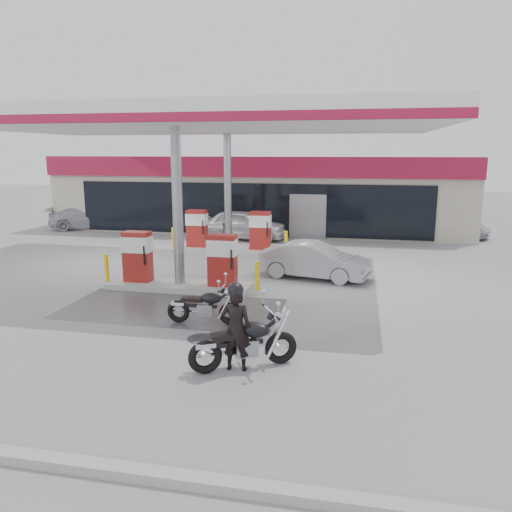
{
  "coord_description": "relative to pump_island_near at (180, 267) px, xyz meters",
  "views": [
    {
      "loc": [
        5.43,
        -12.44,
        4.27
      ],
      "look_at": [
        2.49,
        1.81,
        1.2
      ],
      "focal_mm": 35.0,
      "sensor_mm": 36.0,
      "label": 1
    }
  ],
  "objects": [
    {
      "name": "biker_main",
      "position": [
        3.17,
        -5.44,
        0.13
      ],
      "size": [
        0.64,
        0.44,
        1.69
      ],
      "primitive_type": "imported",
      "rotation": [
        0.0,
        0.0,
        3.2
      ],
      "color": "black",
      "rests_on": "ground"
    },
    {
      "name": "parked_motorcycle",
      "position": [
        1.78,
        -2.99,
        -0.27
      ],
      "size": [
        1.93,
        0.74,
        0.99
      ],
      "rotation": [
        0.0,
        0.0,
        0.04
      ],
      "color": "black",
      "rests_on": "ground"
    },
    {
      "name": "drain_cover",
      "position": [
        2.0,
        -4.0,
        -0.71
      ],
      "size": [
        0.7,
        0.7,
        0.01
      ],
      "primitive_type": "cylinder",
      "color": "#38383A",
      "rests_on": "ground"
    },
    {
      "name": "ground",
      "position": [
        0.0,
        -2.0,
        -0.71
      ],
      "size": [
        90.0,
        90.0,
        0.0
      ],
      "primitive_type": "plane",
      "color": "gray",
      "rests_on": "ground"
    },
    {
      "name": "parked_car_right",
      "position": [
        10.0,
        12.0,
        -0.18
      ],
      "size": [
        4.22,
        3.03,
        1.07
      ],
      "primitive_type": "imported",
      "rotation": [
        0.0,
        0.0,
        1.2
      ],
      "color": "#B3B4BB",
      "rests_on": "ground"
    },
    {
      "name": "store_building",
      "position": [
        0.01,
        13.94,
        1.3
      ],
      "size": [
        22.0,
        8.22,
        4.0
      ],
      "color": "#BFB7A0",
      "rests_on": "ground"
    },
    {
      "name": "attendant",
      "position": [
        -0.26,
        7.0,
        0.07
      ],
      "size": [
        0.8,
        0.9,
        1.56
      ],
      "primitive_type": "imported",
      "rotation": [
        0.0,
        0.0,
        1.26
      ],
      "color": "slate",
      "rests_on": "ground"
    },
    {
      "name": "parked_car_left",
      "position": [
        -9.18,
        10.64,
        -0.08
      ],
      "size": [
        4.63,
        2.9,
        1.25
      ],
      "primitive_type": "imported",
      "rotation": [
        0.0,
        0.0,
        1.86
      ],
      "color": "#A5A8AD",
      "rests_on": "ground"
    },
    {
      "name": "canopy",
      "position": [
        0.0,
        3.0,
        4.56
      ],
      "size": [
        16.0,
        10.02,
        5.51
      ],
      "color": "silver",
      "rests_on": "ground"
    },
    {
      "name": "pump_island_far",
      "position": [
        0.0,
        6.0,
        0.0
      ],
      "size": [
        5.14,
        1.3,
        1.78
      ],
      "color": "#9E9E99",
      "rests_on": "ground"
    },
    {
      "name": "main_motorcycle",
      "position": [
        3.35,
        -5.34,
        -0.2
      ],
      "size": [
        2.04,
        1.28,
        1.16
      ],
      "rotation": [
        0.0,
        0.0,
        0.51
      ],
      "color": "black",
      "rests_on": "ground"
    },
    {
      "name": "pump_island_near",
      "position": [
        0.0,
        0.0,
        0.0
      ],
      "size": [
        5.14,
        1.3,
        1.78
      ],
      "color": "#9E9E99",
      "rests_on": "ground"
    },
    {
      "name": "wet_patch",
      "position": [
        0.5,
        -2.0,
        -0.71
      ],
      "size": [
        6.0,
        3.0,
        0.0
      ],
      "primitive_type": "cube",
      "color": "#4C4C4F",
      "rests_on": "ground"
    },
    {
      "name": "hatchback_silver",
      "position": [
        4.01,
        2.2,
        -0.1
      ],
      "size": [
        3.91,
        2.04,
        1.23
      ],
      "primitive_type": "imported",
      "rotation": [
        0.0,
        0.0,
        1.36
      ],
      "color": "#999BA0",
      "rests_on": "ground"
    },
    {
      "name": "sedan_white",
      "position": [
        -0.13,
        9.2,
        0.02
      ],
      "size": [
        4.35,
        1.88,
        1.46
      ],
      "primitive_type": "imported",
      "rotation": [
        0.0,
        0.0,
        1.53
      ],
      "color": "white",
      "rests_on": "ground"
    }
  ]
}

